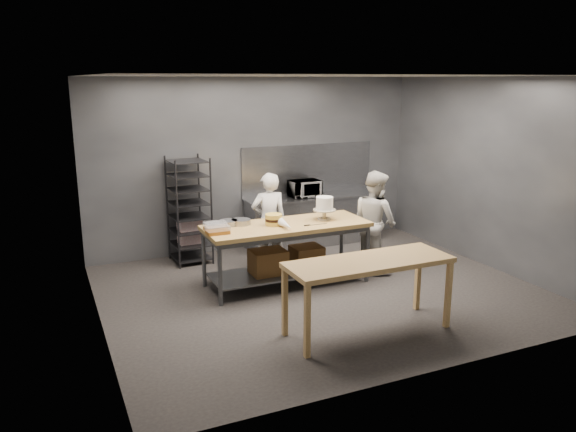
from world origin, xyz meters
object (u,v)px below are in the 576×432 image
at_px(frosted_cake_stand, 324,205).
at_px(layer_cake, 274,220).
at_px(work_table, 286,247).
at_px(microwave, 305,189).
at_px(chef_behind, 269,221).
at_px(near_counter, 369,267).
at_px(chef_right, 375,221).
at_px(speed_rack, 189,211).

height_order(frosted_cake_stand, layer_cake, frosted_cake_stand).
distance_m(work_table, microwave, 2.09).
height_order(chef_behind, frosted_cake_stand, chef_behind).
relative_size(near_counter, frosted_cake_stand, 5.76).
height_order(chef_right, layer_cake, chef_right).
relative_size(speed_rack, frosted_cake_stand, 5.04).
distance_m(near_counter, layer_cake, 1.94).
bearing_deg(speed_rack, microwave, 2.15).
distance_m(work_table, chef_right, 1.55).
bearing_deg(microwave, layer_cake, -127.78).
height_order(work_table, near_counter, work_table).
height_order(near_counter, chef_right, chef_right).
bearing_deg(microwave, chef_behind, -139.20).
bearing_deg(layer_cake, frosted_cake_stand, -1.47).
xyz_separation_m(speed_rack, frosted_cake_stand, (1.64, -1.63, 0.29)).
xyz_separation_m(near_counter, chef_right, (1.29, 1.88, -0.02)).
bearing_deg(chef_right, near_counter, 138.48).
bearing_deg(layer_cake, near_counter, -77.12).
bearing_deg(frosted_cake_stand, near_counter, -101.56).
xyz_separation_m(speed_rack, chef_right, (2.55, -1.60, -0.06)).
relative_size(work_table, near_counter, 1.20).
height_order(speed_rack, chef_behind, speed_rack).
distance_m(speed_rack, microwave, 2.14).
xyz_separation_m(work_table, near_counter, (0.24, -1.87, 0.24)).
bearing_deg(chef_behind, speed_rack, -31.45).
xyz_separation_m(near_counter, layer_cake, (-0.43, 1.88, 0.19)).
height_order(microwave, frosted_cake_stand, frosted_cake_stand).
height_order(work_table, microwave, microwave).
distance_m(chef_behind, microwave, 1.44).
bearing_deg(speed_rack, layer_cake, -62.70).
xyz_separation_m(chef_right, microwave, (-0.41, 1.68, 0.25)).
distance_m(near_counter, chef_right, 2.28).
relative_size(near_counter, chef_behind, 1.29).
xyz_separation_m(chef_behind, microwave, (1.07, 0.92, 0.27)).
bearing_deg(microwave, work_table, -123.40).
distance_m(speed_rack, layer_cake, 1.81).
bearing_deg(chef_behind, layer_cake, 79.88).
height_order(near_counter, chef_behind, chef_behind).
distance_m(chef_behind, layer_cake, 0.83).
height_order(near_counter, speed_rack, speed_rack).
bearing_deg(speed_rack, frosted_cake_stand, -44.78).
bearing_deg(work_table, chef_right, 0.61).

